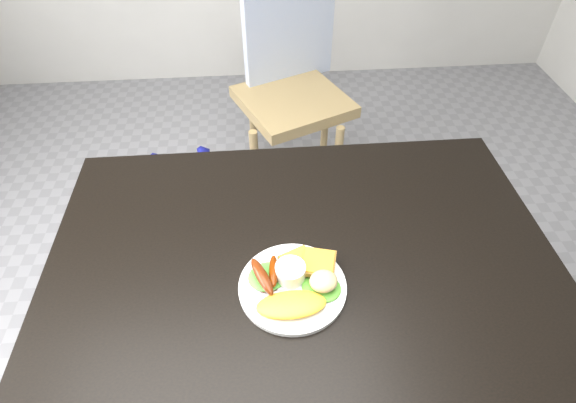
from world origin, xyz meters
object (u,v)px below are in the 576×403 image
Objects in this scene: dining_table at (302,256)px; plate at (292,287)px; dining_chair at (293,101)px; person at (185,167)px.

plate is (-0.03, -0.11, 0.03)m from dining_table.
dining_chair is 1.90× the size of plate.
person reaches higher than plate.
person is at bearing -144.66° from dining_chair.
dining_chair is at bearing -135.65° from person.
plate is at bearing -118.99° from dining_chair.
dining_table is 2.65× the size of dining_chair.
dining_chair is at bearing 84.64° from plate.
plate is at bearing 103.39° from person.
dining_table is 5.04× the size of plate.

